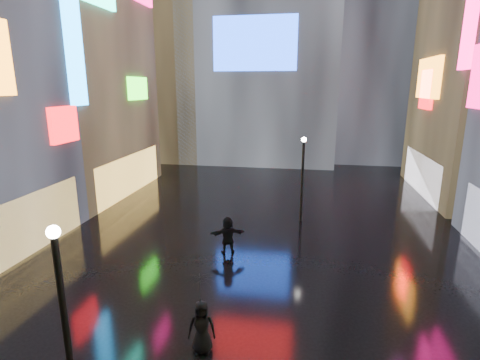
# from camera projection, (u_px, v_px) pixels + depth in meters

# --- Properties ---
(ground) EXTENTS (140.00, 140.00, 0.00)m
(ground) POSITION_uv_depth(u_px,v_px,m) (264.00, 231.00, 21.54)
(ground) COLOR black
(ground) RESTS_ON ground
(building_left_far) EXTENTS (10.28, 12.00, 22.00)m
(building_left_far) POSITION_uv_depth(u_px,v_px,m) (58.00, 45.00, 27.29)
(building_left_far) COLOR black
(building_left_far) RESTS_ON ground
(tower_flank_right) EXTENTS (12.00, 12.00, 34.00)m
(tower_flank_right) POSITION_uv_depth(u_px,v_px,m) (376.00, 2.00, 40.69)
(tower_flank_right) COLOR black
(tower_flank_right) RESTS_ON ground
(tower_flank_left) EXTENTS (10.00, 10.00, 26.00)m
(tower_flank_left) POSITION_uv_depth(u_px,v_px,m) (164.00, 41.00, 41.74)
(tower_flank_left) COLOR black
(tower_flank_left) RESTS_ON ground
(lamp_near) EXTENTS (0.30, 0.30, 5.20)m
(lamp_near) POSITION_uv_depth(u_px,v_px,m) (64.00, 318.00, 8.55)
(lamp_near) COLOR black
(lamp_near) RESTS_ON ground
(lamp_far) EXTENTS (0.30, 0.30, 5.20)m
(lamp_far) POSITION_uv_depth(u_px,v_px,m) (303.00, 174.00, 22.42)
(lamp_far) COLOR black
(lamp_far) RESTS_ON ground
(pedestrian_4) EXTENTS (0.94, 0.71, 1.74)m
(pedestrian_4) POSITION_uv_depth(u_px,v_px,m) (202.00, 327.00, 11.53)
(pedestrian_4) COLOR black
(pedestrian_4) RESTS_ON ground
(pedestrian_5) EXTENTS (1.83, 1.10, 1.88)m
(pedestrian_5) POSITION_uv_depth(u_px,v_px,m) (228.00, 235.00, 18.46)
(pedestrian_5) COLOR black
(pedestrian_5) RESTS_ON ground
(umbrella_2) EXTENTS (1.08, 1.07, 0.88)m
(umbrella_2) POSITION_uv_depth(u_px,v_px,m) (201.00, 289.00, 11.21)
(umbrella_2) COLOR black
(umbrella_2) RESTS_ON pedestrian_4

